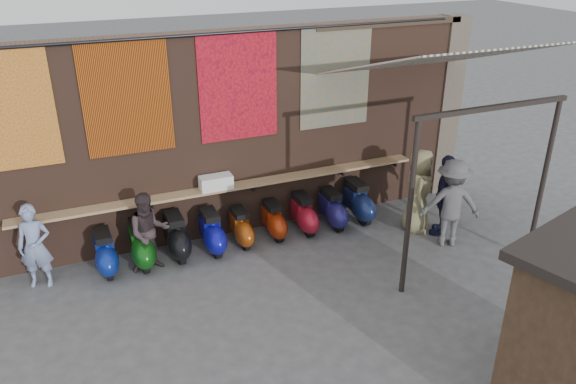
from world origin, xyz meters
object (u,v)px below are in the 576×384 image
object	(u,v)px
scooter_stool_2	(176,237)
scooter_stool_8	(358,201)
diner_left	(35,246)
scooter_stool_1	(141,245)
scooter_stool_7	(332,209)
scooter_stool_3	(212,232)
scooter_stool_6	(304,214)
scooter_stool_4	(241,228)
scooter_stool_5	(273,220)
shopper_navy	(445,195)
scooter_stool_0	(105,253)
shelf_box	(216,182)
shopper_tan	(418,191)
shopper_grey	(451,203)
diner_right	(149,232)

from	to	relation	value
scooter_stool_2	scooter_stool_8	size ratio (longest dim) A/B	0.98
scooter_stool_2	diner_left	size ratio (longest dim) A/B	0.57
scooter_stool_1	scooter_stool_7	bearing A→B (deg)	-0.02
scooter_stool_1	scooter_stool_3	distance (m)	1.32
scooter_stool_6	scooter_stool_4	bearing A→B (deg)	-179.44
scooter_stool_5	shopper_navy	distance (m)	3.44
scooter_stool_1	scooter_stool_8	distance (m)	4.52
scooter_stool_8	scooter_stool_0	bearing A→B (deg)	-179.45
scooter_stool_2	scooter_stool_5	xyz separation A→B (m)	(1.95, 0.00, -0.06)
scooter_stool_7	shelf_box	bearing A→B (deg)	171.90
scooter_stool_8	shopper_tan	distance (m)	1.30
scooter_stool_3	scooter_stool_8	world-z (taller)	scooter_stool_8
shelf_box	shopper_tan	world-z (taller)	shopper_tan
scooter_stool_0	scooter_stool_7	xyz separation A→B (m)	(4.52, -0.00, -0.00)
scooter_stool_3	shopper_tan	world-z (taller)	shopper_tan
scooter_stool_5	diner_left	distance (m)	4.35
scooter_stool_6	shopper_grey	xyz separation A→B (m)	(2.39, -1.55, 0.49)
shopper_tan	scooter_stool_6	bearing A→B (deg)	100.05
scooter_stool_1	shopper_tan	bearing A→B (deg)	-8.38
scooter_stool_8	scooter_stool_7	bearing A→B (deg)	-175.43
diner_left	scooter_stool_2	bearing A→B (deg)	15.93
scooter_stool_8	shopper_navy	size ratio (longest dim) A/B	0.52
scooter_stool_1	diner_right	xyz separation A→B (m)	(0.14, -0.21, 0.34)
scooter_stool_4	scooter_stool_2	bearing A→B (deg)	178.30
scooter_stool_3	scooter_stool_6	xyz separation A→B (m)	(1.94, 0.04, -0.02)
shopper_navy	scooter_stool_4	bearing A→B (deg)	-55.86
shelf_box	scooter_stool_0	bearing A→B (deg)	-171.36
scooter_stool_8	shopper_navy	xyz separation A→B (m)	(1.28, -1.19, 0.43)
scooter_stool_4	scooter_stool_5	distance (m)	0.69
scooter_stool_7	scooter_stool_8	world-z (taller)	scooter_stool_8
scooter_stool_1	shopper_grey	xyz separation A→B (m)	(5.64, -1.52, 0.47)
scooter_stool_1	scooter_stool_7	distance (m)	3.89
scooter_stool_6	scooter_stool_5	bearing A→B (deg)	177.84
scooter_stool_2	scooter_stool_7	size ratio (longest dim) A/B	1.07
scooter_stool_8	diner_right	distance (m)	4.40
scooter_stool_2	shopper_navy	bearing A→B (deg)	-13.03
scooter_stool_4	shopper_grey	world-z (taller)	shopper_grey
scooter_stool_7	shopper_tan	xyz separation A→B (m)	(1.51, -0.79, 0.49)
scooter_stool_5	scooter_stool_7	bearing A→B (deg)	-2.38
scooter_stool_6	shopper_grey	bearing A→B (deg)	-33.04
scooter_stool_0	shopper_navy	size ratio (longest dim) A/B	0.48
scooter_stool_4	shopper_grey	size ratio (longest dim) A/B	0.43
scooter_stool_3	scooter_stool_2	bearing A→B (deg)	174.22
scooter_stool_0	scooter_stool_4	xyz separation A→B (m)	(2.55, 0.01, -0.03)
scooter_stool_6	shopper_navy	distance (m)	2.83
scooter_stool_1	shopper_navy	xyz separation A→B (m)	(5.80, -1.14, 0.43)
scooter_stool_7	shopper_tan	world-z (taller)	shopper_tan
scooter_stool_3	scooter_stool_6	world-z (taller)	scooter_stool_3
scooter_stool_2	shopper_grey	distance (m)	5.25
scooter_stool_1	scooter_stool_5	xyz separation A→B (m)	(2.61, 0.05, -0.06)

